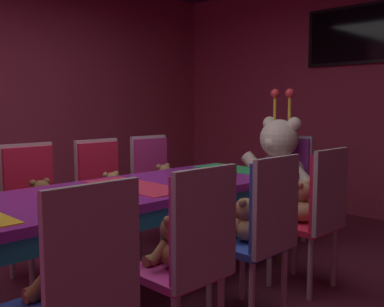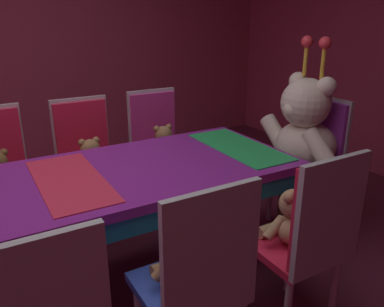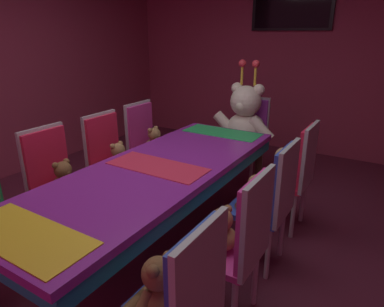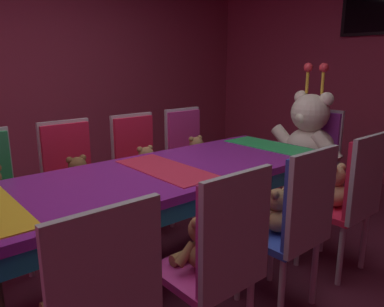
# 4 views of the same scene
# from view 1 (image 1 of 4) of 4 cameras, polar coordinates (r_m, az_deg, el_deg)

# --- Properties ---
(ground_plane) EXTENTS (7.90, 7.90, 0.00)m
(ground_plane) POSITION_cam_1_polar(r_m,az_deg,el_deg) (3.18, -7.04, -17.39)
(ground_plane) COLOR #591E33
(wall_back) EXTENTS (5.20, 0.12, 2.80)m
(wall_back) POSITION_cam_1_polar(r_m,az_deg,el_deg) (5.50, 20.12, 7.14)
(wall_back) COLOR #99334C
(wall_back) RESTS_ON ground_plane
(banquet_table) EXTENTS (0.90, 2.55, 0.75)m
(banquet_table) POSITION_cam_1_polar(r_m,az_deg,el_deg) (2.98, -7.20, -5.79)
(banquet_table) COLOR purple
(banquet_table) RESTS_ON ground_plane
(chair_left_1) EXTENTS (0.42, 0.41, 0.98)m
(chair_left_1) POSITION_cam_1_polar(r_m,az_deg,el_deg) (3.56, -19.61, -5.10)
(chair_left_1) COLOR red
(chair_left_1) RESTS_ON ground_plane
(teddy_left_1) EXTENTS (0.23, 0.30, 0.28)m
(teddy_left_1) POSITION_cam_1_polar(r_m,az_deg,el_deg) (3.44, -18.55, -5.76)
(teddy_left_1) COLOR brown
(teddy_left_1) RESTS_ON chair_left_1
(chair_left_2) EXTENTS (0.42, 0.41, 0.98)m
(chair_left_2) POSITION_cam_1_polar(r_m,az_deg,el_deg) (3.83, -11.31, -4.09)
(chair_left_2) COLOR red
(chair_left_2) RESTS_ON ground_plane
(teddy_left_2) EXTENTS (0.22, 0.29, 0.27)m
(teddy_left_2) POSITION_cam_1_polar(r_m,az_deg,el_deg) (3.72, -10.07, -4.70)
(teddy_left_2) COLOR #9E7247
(teddy_left_2) RESTS_ON chair_left_2
(chair_left_3) EXTENTS (0.42, 0.41, 0.98)m
(chair_left_3) POSITION_cam_1_polar(r_m,az_deg,el_deg) (4.21, -4.83, -3.07)
(chair_left_3) COLOR #CC338C
(chair_left_3) RESTS_ON ground_plane
(teddy_left_3) EXTENTS (0.23, 0.30, 0.28)m
(teddy_left_3) POSITION_cam_1_polar(r_m,az_deg,el_deg) (4.11, -3.52, -3.55)
(teddy_left_3) COLOR #9E7247
(teddy_left_3) RESTS_ON chair_left_3
(chair_right_0) EXTENTS (0.42, 0.41, 0.98)m
(chair_right_0) POSITION_cam_1_polar(r_m,az_deg,el_deg) (1.85, -13.64, -15.37)
(chair_right_0) COLOR #2D47B2
(chair_right_0) RESTS_ON ground_plane
(teddy_right_0) EXTENTS (0.25, 0.33, 0.31)m
(teddy_right_0) POSITION_cam_1_polar(r_m,az_deg,el_deg) (1.97, -15.94, -14.26)
(teddy_right_0) COLOR brown
(teddy_right_0) RESTS_ON chair_right_0
(chair_right_1) EXTENTS (0.42, 0.41, 0.98)m
(chair_right_1) POSITION_cam_1_polar(r_m,az_deg,el_deg) (2.19, 0.21, -11.72)
(chair_right_1) COLOR #CC338C
(chair_right_1) RESTS_ON ground_plane
(teddy_right_1) EXTENTS (0.22, 0.29, 0.27)m
(teddy_right_1) POSITION_cam_1_polar(r_m,az_deg,el_deg) (2.30, -2.38, -11.43)
(teddy_right_1) COLOR olive
(teddy_right_1) RESTS_ON chair_right_1
(chair_right_2) EXTENTS (0.42, 0.41, 0.98)m
(chair_right_2) POSITION_cam_1_polar(r_m,az_deg,el_deg) (2.64, 9.21, -8.67)
(chair_right_2) COLOR #2D47B2
(chair_right_2) RESTS_ON ground_plane
(teddy_right_2) EXTENTS (0.22, 0.28, 0.27)m
(teddy_right_2) POSITION_cam_1_polar(r_m,az_deg,el_deg) (2.73, 6.74, -8.65)
(teddy_right_2) COLOR #9E7247
(teddy_right_2) RESTS_ON chair_right_2
(chair_right_3) EXTENTS (0.42, 0.41, 0.98)m
(chair_right_3) POSITION_cam_1_polar(r_m,az_deg,el_deg) (3.16, 15.86, -6.40)
(chair_right_3) COLOR red
(chair_right_3) RESTS_ON ground_plane
(teddy_right_3) EXTENTS (0.24, 0.32, 0.30)m
(teddy_right_3) POSITION_cam_1_polar(r_m,az_deg,el_deg) (3.23, 13.59, -6.25)
(teddy_right_3) COLOR tan
(teddy_right_3) RESTS_ON chair_right_3
(throne_chair) EXTENTS (0.41, 0.42, 0.98)m
(throne_chair) POSITION_cam_1_polar(r_m,az_deg,el_deg) (4.34, 12.09, -2.91)
(throne_chair) COLOR purple
(throne_chair) RESTS_ON ground_plane
(king_teddy_bear) EXTENTS (0.75, 0.58, 0.96)m
(king_teddy_bear) POSITION_cam_1_polar(r_m,az_deg,el_deg) (4.17, 10.86, -0.91)
(king_teddy_bear) COLOR silver
(king_teddy_bear) RESTS_ON throne_chair
(wall_tv) EXTENTS (1.12, 0.06, 0.65)m
(wall_tv) POSITION_cam_1_polar(r_m,az_deg,el_deg) (5.47, 19.96, 13.99)
(wall_tv) COLOR black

